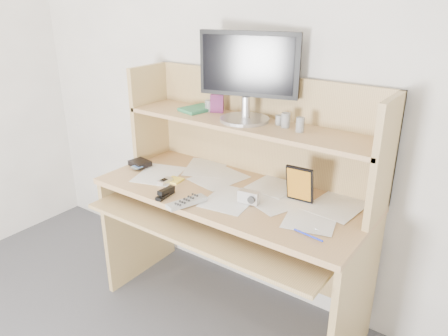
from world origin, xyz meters
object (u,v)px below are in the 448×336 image
Objects in this scene: desk at (240,196)px; game_case at (300,184)px; keyboard at (198,202)px; tv_remote at (187,202)px; monitor at (248,74)px.

desk is 7.60× the size of game_case.
tv_remote is (0.08, -0.18, 0.10)m from keyboard.
tv_remote is 0.69m from monitor.
desk is at bearing -91.15° from monitor.
desk reaches higher than game_case.
monitor is at bearing 161.56° from game_case.
desk is at bearing 47.82° from keyboard.
keyboard is at bearing -167.36° from game_case.
desk is at bearing 93.72° from tv_remote.
desk is at bearing 176.43° from game_case.
game_case reaches higher than tv_remote.
tv_remote is 0.54m from game_case.
game_case is (0.34, 0.00, 0.15)m from desk.
keyboard is 1.04× the size of monitor.
keyboard is at bearing -135.57° from monitor.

